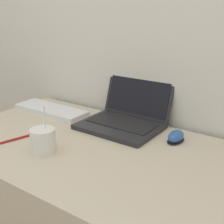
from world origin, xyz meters
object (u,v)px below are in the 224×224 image
at_px(laptop, 127,112).
at_px(drink_cup, 43,140).
at_px(external_keyboard, 51,110).
at_px(pen, 17,139).
at_px(computer_mouse, 176,137).

height_order(laptop, drink_cup, laptop).
relative_size(external_keyboard, pen, 2.45).
height_order(laptop, pen, laptop).
xyz_separation_m(external_keyboard, pen, (0.14, -0.31, -0.01)).
relative_size(computer_mouse, external_keyboard, 0.25).
xyz_separation_m(laptop, external_keyboard, (-0.40, -0.07, -0.05)).
height_order(drink_cup, computer_mouse, drink_cup).
relative_size(drink_cup, computer_mouse, 1.87).
bearing_deg(pen, external_keyboard, 113.47).
bearing_deg(pen, laptop, 55.63).
distance_m(drink_cup, external_keyboard, 0.45).
bearing_deg(laptop, drink_cup, -103.55).
relative_size(laptop, drink_cup, 1.85).
distance_m(laptop, pen, 0.47).
bearing_deg(drink_cup, pen, 174.70).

